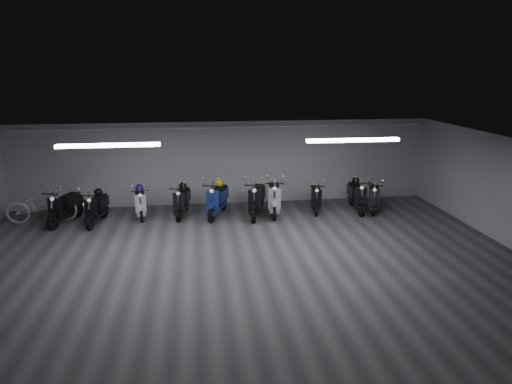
{
  "coord_description": "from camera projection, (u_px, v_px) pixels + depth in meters",
  "views": [
    {
      "loc": [
        -0.94,
        -9.94,
        4.52
      ],
      "look_at": [
        0.72,
        2.5,
        1.05
      ],
      "focal_mm": 31.7,
      "sensor_mm": 36.0,
      "label": 1
    }
  ],
  "objects": [
    {
      "name": "front_wall",
      "position": [
        278.0,
        325.0,
        5.66
      ],
      "size": [
        14.0,
        0.01,
        2.8
      ],
      "primitive_type": "cube",
      "color": "#A8A7AA",
      "rests_on": "ground"
    },
    {
      "name": "back_wall",
      "position": [
        225.0,
        163.0,
        15.23
      ],
      "size": [
        14.0,
        0.01,
        2.8
      ],
      "primitive_type": "cube",
      "color": "#A8A7AA",
      "rests_on": "ground"
    },
    {
      "name": "scooter_1",
      "position": [
        96.0,
        203.0,
        13.38
      ],
      "size": [
        0.83,
        1.76,
        1.26
      ],
      "primitive_type": null,
      "rotation": [
        0.0,
        0.0,
        -0.16
      ],
      "color": "black",
      "rests_on": "floor"
    },
    {
      "name": "bicycle",
      "position": [
        41.0,
        202.0,
        13.47
      ],
      "size": [
        2.04,
        0.81,
        1.3
      ],
      "primitive_type": "imported",
      "rotation": [
        0.0,
        0.0,
        1.62
      ],
      "color": "silver",
      "rests_on": "floor"
    },
    {
      "name": "fluor_strip_right",
      "position": [
        353.0,
        140.0,
        11.43
      ],
      "size": [
        2.4,
        0.18,
        0.08
      ],
      "primitive_type": "cube",
      "color": "white",
      "rests_on": "ceiling"
    },
    {
      "name": "scooter_5",
      "position": [
        257.0,
        194.0,
        14.03
      ],
      "size": [
        1.14,
        2.03,
        1.43
      ],
      "primitive_type": null,
      "rotation": [
        0.0,
        0.0,
        -0.27
      ],
      "color": "black",
      "rests_on": "floor"
    },
    {
      "name": "helmet_1",
      "position": [
        183.0,
        186.0,
        14.22
      ],
      "size": [
        0.25,
        0.25,
        0.25
      ],
      "primitive_type": "sphere",
      "color": "black",
      "rests_on": "scooter_3"
    },
    {
      "name": "floor",
      "position": [
        240.0,
        263.0,
        10.82
      ],
      "size": [
        14.0,
        10.0,
        0.01
      ],
      "primitive_type": "cube",
      "color": "#3E3E41",
      "rests_on": "ground"
    },
    {
      "name": "scooter_0",
      "position": [
        64.0,
        202.0,
        13.39
      ],
      "size": [
        1.17,
        1.87,
        1.32
      ],
      "primitive_type": null,
      "rotation": [
        0.0,
        0.0,
        -0.35
      ],
      "color": "black",
      "rests_on": "floor"
    },
    {
      "name": "conduit",
      "position": [
        225.0,
        127.0,
        14.82
      ],
      "size": [
        13.6,
        0.05,
        0.05
      ],
      "primitive_type": "cylinder",
      "rotation": [
        0.0,
        1.57,
        0.0
      ],
      "color": "white",
      "rests_on": "back_wall"
    },
    {
      "name": "helmet_3",
      "position": [
        98.0,
        192.0,
        13.54
      ],
      "size": [
        0.25,
        0.25,
        0.25
      ],
      "primitive_type": "sphere",
      "color": "black",
      "rests_on": "scooter_1"
    },
    {
      "name": "helmet_0",
      "position": [
        219.0,
        183.0,
        14.21
      ],
      "size": [
        0.28,
        0.28,
        0.28
      ],
      "primitive_type": "sphere",
      "color": "#BABC0B",
      "rests_on": "scooter_4"
    },
    {
      "name": "scooter_4",
      "position": [
        217.0,
        195.0,
        14.05
      ],
      "size": [
        1.22,
        1.98,
        1.4
      ],
      "primitive_type": null,
      "rotation": [
        0.0,
        0.0,
        -0.34
      ],
      "color": "navy",
      "rests_on": "floor"
    },
    {
      "name": "helmet_4",
      "position": [
        356.0,
        181.0,
        14.74
      ],
      "size": [
        0.24,
        0.24,
        0.24
      ],
      "primitive_type": "sphere",
      "color": "black",
      "rests_on": "scooter_8"
    },
    {
      "name": "scooter_3",
      "position": [
        182.0,
        197.0,
        14.06
      ],
      "size": [
        0.86,
        1.78,
        1.27
      ],
      "primitive_type": null,
      "rotation": [
        0.0,
        0.0,
        -0.18
      ],
      "color": "black",
      "rests_on": "floor"
    },
    {
      "name": "ceiling",
      "position": [
        239.0,
        147.0,
        10.07
      ],
      "size": [
        14.0,
        10.0,
        0.01
      ],
      "primitive_type": "cube",
      "color": "gray",
      "rests_on": "ground"
    },
    {
      "name": "scooter_7",
      "position": [
        316.0,
        193.0,
        14.55
      ],
      "size": [
        0.88,
        1.68,
        1.19
      ],
      "primitive_type": null,
      "rotation": [
        0.0,
        0.0,
        -0.23
      ],
      "color": "black",
      "rests_on": "floor"
    },
    {
      "name": "fluor_strip_left",
      "position": [
        108.0,
        145.0,
        10.66
      ],
      "size": [
        2.4,
        0.18,
        0.08
      ],
      "primitive_type": "cube",
      "color": "white",
      "rests_on": "ceiling"
    },
    {
      "name": "helmet_2",
      "position": [
        139.0,
        188.0,
        14.11
      ],
      "size": [
        0.25,
        0.25,
        0.25
      ],
      "primitive_type": "sphere",
      "color": "#1F0C84",
      "rests_on": "scooter_2"
    },
    {
      "name": "scooter_6",
      "position": [
        274.0,
        192.0,
        14.24
      ],
      "size": [
        0.93,
        2.0,
        1.43
      ],
      "primitive_type": null,
      "rotation": [
        0.0,
        0.0,
        -0.15
      ],
      "color": "#B8B8BD",
      "rests_on": "floor"
    },
    {
      "name": "scooter_9",
      "position": [
        374.0,
        193.0,
        14.55
      ],
      "size": [
        1.12,
        1.73,
        1.23
      ],
      "primitive_type": null,
      "rotation": [
        0.0,
        0.0,
        -0.38
      ],
      "color": "black",
      "rests_on": "floor"
    },
    {
      "name": "scooter_2",
      "position": [
        140.0,
        198.0,
        13.98
      ],
      "size": [
        0.77,
        1.69,
        1.21
      ],
      "primitive_type": null,
      "rotation": [
        0.0,
        0.0,
        0.14
      ],
      "color": "#BCBBC0",
      "rests_on": "floor"
    },
    {
      "name": "scooter_8",
      "position": [
        357.0,
        191.0,
        14.58
      ],
      "size": [
        0.75,
        1.84,
        1.33
      ],
      "primitive_type": null,
      "rotation": [
        0.0,
        0.0,
        -0.09
      ],
      "color": "black",
      "rests_on": "floor"
    }
  ]
}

